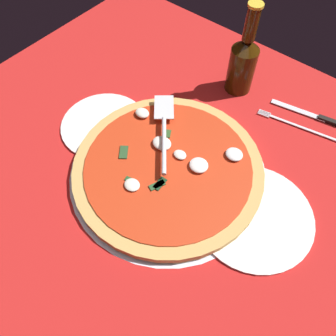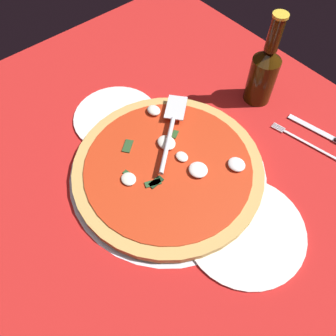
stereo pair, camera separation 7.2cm
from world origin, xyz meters
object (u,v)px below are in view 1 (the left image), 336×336
pizza_server (164,129)px  place_setting_far (307,122)px  pizza (168,168)px  beer_bottle (243,62)px  dinner_plate_left (104,125)px  dinner_plate_right (254,216)px

pizza_server → place_setting_far: pizza_server is taller
pizza → beer_bottle: bearing=94.8°
dinner_plate_left → beer_bottle: beer_bottle is taller
pizza_server → beer_bottle: beer_bottle is taller
beer_bottle → dinner_plate_right: bearing=-51.9°
pizza_server → dinner_plate_right: bearing=-137.2°
dinner_plate_left → pizza: size_ratio=0.50×
dinner_plate_left → pizza: bearing=-1.1°
dinner_plate_left → place_setting_far: (37.16, 31.91, -0.14)cm
dinner_plate_left → pizza_server: pizza_server is taller
pizza → pizza_server: bearing=135.7°
dinner_plate_left → pizza_server: 15.63cm
pizza_server → place_setting_far: size_ratio=0.86×
dinner_plate_right → beer_bottle: (-22.75, 29.00, 8.13)cm
dinner_plate_left → dinner_plate_right: 40.35cm
pizza_server → beer_bottle: 26.12cm
beer_bottle → dinner_plate_left: bearing=-119.4°
pizza_server → place_setting_far: bearing=-81.0°
pizza_server → dinner_plate_left: bearing=72.2°
pizza → dinner_plate_left: bearing=178.9°
dinner_plate_left → dinner_plate_right: same height
dinner_plate_right → place_setting_far: 29.91cm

